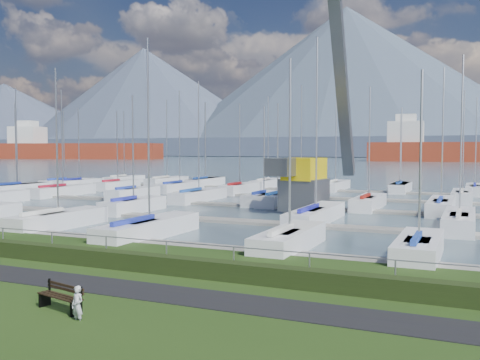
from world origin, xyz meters
The scene contains 12 objects.
path centered at (0.00, -3.00, 0.01)m, with size 160.00×2.00×0.04m, color black.
water centered at (0.00, 260.00, -0.40)m, with size 800.00×540.00×0.20m, color #465C67.
hedge centered at (0.00, -0.40, 0.35)m, with size 80.00×0.70×0.70m, color black.
fence centered at (0.00, 0.00, 1.20)m, with size 0.04×0.04×80.00m, color gray.
foothill centered at (0.00, 330.00, 6.00)m, with size 900.00×80.00×12.00m, color #485269.
mountains centered at (7.35, 404.62, 46.68)m, with size 1190.00×360.00×115.00m.
docks centered at (0.00, 26.00, -0.22)m, with size 90.00×41.60×0.25m.
bench_right centered at (1.85, -5.88, 0.42)m, with size 1.85×0.81×0.85m.
person centered at (2.96, -6.44, 0.58)m, with size 0.42×0.28×1.16m, color silver.
crane centered at (1.17, 24.60, 5.33)m, with size 4.86×13.35×22.35m.
cargo_ship_west centered at (-171.93, 193.70, 3.74)m, with size 83.21×36.91×21.50m.
sailboat_fleet centered at (-3.82, 30.30, 5.38)m, with size 75.46×49.80×13.23m.
Camera 1 is at (13.35, -18.44, 4.97)m, focal length 40.00 mm.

